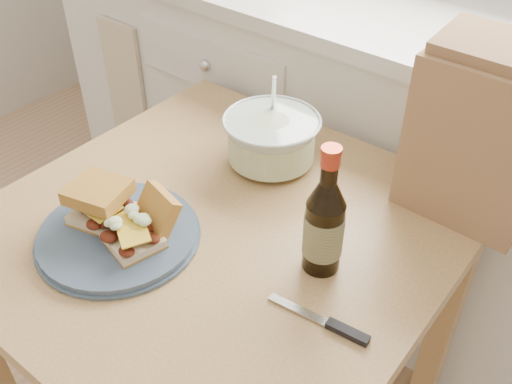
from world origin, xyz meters
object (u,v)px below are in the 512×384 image
Objects in this scene: paper_bag at (481,140)px; beer_bottle at (324,225)px; dining_table at (220,260)px; coleslaw_bowl at (271,141)px; plate at (118,235)px.

beer_bottle is at bearing -111.03° from paper_bag.
coleslaw_bowl reaches higher than dining_table.
beer_bottle is at bearing -35.71° from coleslaw_bowl.
plate is at bearing -154.25° from beer_bottle.
plate is at bearing -127.85° from dining_table.
coleslaw_bowl is (-0.05, 0.23, 0.16)m from dining_table.
plate is 0.71m from paper_bag.
paper_bag reaches higher than plate.
dining_table is 3.50× the size of beer_bottle.
plate is 0.93× the size of paper_bag.
paper_bag is at bearing 17.81° from coleslaw_bowl.
coleslaw_bowl is 0.85× the size of beer_bottle.
paper_bag is (0.13, 0.32, 0.07)m from beer_bottle.
dining_table is 0.57m from paper_bag.
coleslaw_bowl is (0.06, 0.39, 0.05)m from plate.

